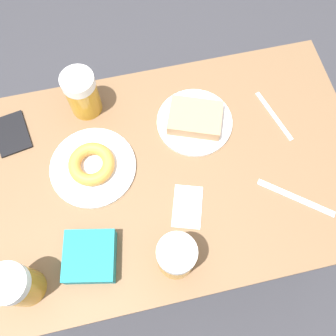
{
  "coord_description": "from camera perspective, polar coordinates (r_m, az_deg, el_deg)",
  "views": [
    {
      "loc": [
        0.36,
        -0.08,
        1.69
      ],
      "look_at": [
        0.0,
        0.0,
        0.76
      ],
      "focal_mm": 40.0,
      "sensor_mm": 36.0,
      "label": 1
    }
  ],
  "objects": [
    {
      "name": "blue_pouch",
      "position": [
        0.95,
        -11.8,
        -13.08
      ],
      "size": [
        0.15,
        0.14,
        0.05
      ],
      "rotation": [
        0.0,
        0.0,
        6.08
      ],
      "color": "teal",
      "rests_on": "table"
    },
    {
      "name": "plate_with_donut",
      "position": [
        1.03,
        -11.46,
        0.37
      ],
      "size": [
        0.23,
        0.23,
        0.04
      ],
      "color": "white",
      "rests_on": "table"
    },
    {
      "name": "beer_mug_center",
      "position": [
        1.07,
        -12.95,
        10.99
      ],
      "size": [
        0.09,
        0.09,
        0.14
      ],
      "color": "#C68C23",
      "rests_on": "table"
    },
    {
      "name": "table",
      "position": [
        1.08,
        -0.0,
        -1.74
      ],
      "size": [
        0.67,
        1.08,
        0.74
      ],
      "color": "brown",
      "rests_on": "ground_plane"
    },
    {
      "name": "plate_with_cake",
      "position": [
        1.07,
        4.11,
        7.34
      ],
      "size": [
        0.22,
        0.22,
        0.05
      ],
      "color": "white",
      "rests_on": "table"
    },
    {
      "name": "ground_plane",
      "position": [
        1.73,
        -0.0,
        -9.42
      ],
      "size": [
        8.0,
        8.0,
        0.0
      ],
      "primitive_type": "plane",
      "color": "#333338"
    },
    {
      "name": "passport_near_edge",
      "position": [
        1.15,
        -22.7,
        4.85
      ],
      "size": [
        0.14,
        0.11,
        0.01
      ],
      "rotation": [
        0.0,
        0.0,
        4.89
      ],
      "color": "black",
      "rests_on": "table"
    },
    {
      "name": "beer_mug_left",
      "position": [
        0.94,
        -21.94,
        -16.26
      ],
      "size": [
        0.09,
        0.09,
        0.14
      ],
      "color": "#C68C23",
      "rests_on": "table"
    },
    {
      "name": "fork",
      "position": [
        1.13,
        15.83,
        7.65
      ],
      "size": [
        0.17,
        0.06,
        0.0
      ],
      "rotation": [
        0.0,
        0.0,
        4.98
      ],
      "color": "silver",
      "rests_on": "table"
    },
    {
      "name": "napkin_folded",
      "position": [
        0.99,
        2.97,
        -5.91
      ],
      "size": [
        0.13,
        0.11,
        0.0
      ],
      "rotation": [
        0.0,
        0.0,
        5.96
      ],
      "color": "white",
      "rests_on": "table"
    },
    {
      "name": "knife",
      "position": [
        1.05,
        18.88,
        -4.32
      ],
      "size": [
        0.14,
        0.18,
        0.0
      ],
      "rotation": [
        0.0,
        0.0,
        2.47
      ],
      "color": "silver",
      "rests_on": "table"
    },
    {
      "name": "beer_mug_right",
      "position": [
        0.89,
        1.28,
        -13.39
      ],
      "size": [
        0.09,
        0.09,
        0.14
      ],
      "color": "#C68C23",
      "rests_on": "table"
    }
  ]
}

